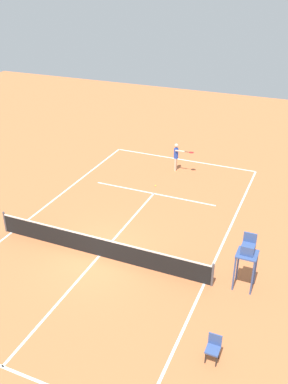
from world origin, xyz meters
TOP-DOWN VIEW (x-y plane):
  - ground_plane at (0.00, 0.00)m, footprint 60.00×60.00m
  - court_lines at (0.00, 0.00)m, footprint 9.67×23.45m
  - tennis_net at (0.00, 0.00)m, footprint 10.27×0.10m
  - player_serving at (-0.12, -9.91)m, footprint 1.32×0.49m
  - tennis_ball at (0.25, -7.30)m, footprint 0.07×0.07m
  - umpire_chair at (-6.24, -0.46)m, footprint 0.80×0.80m
  - courtside_chair_near at (-6.05, 3.49)m, footprint 0.44×0.46m

SIDE VIEW (x-z plane):
  - ground_plane at x=0.00m, z-range 0.00..0.00m
  - court_lines at x=0.00m, z-range 0.00..0.01m
  - tennis_ball at x=0.25m, z-range 0.00..0.07m
  - tennis_net at x=0.00m, z-range -0.04..1.03m
  - courtside_chair_near at x=-6.05m, z-range 0.06..1.01m
  - player_serving at x=-0.12m, z-range 0.18..1.96m
  - umpire_chair at x=-6.24m, z-range 0.40..2.81m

